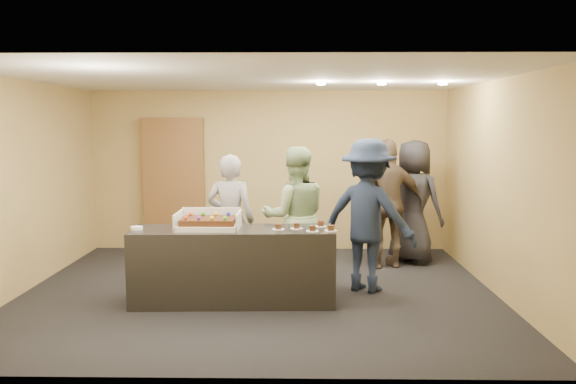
% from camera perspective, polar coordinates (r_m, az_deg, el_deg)
% --- Properties ---
extents(room, '(6.04, 6.00, 2.70)m').
position_cam_1_polar(room, '(7.08, -3.02, 0.50)').
color(room, black).
rests_on(room, ground).
extents(serving_counter, '(2.42, 0.78, 0.90)m').
position_cam_1_polar(serving_counter, '(6.82, -5.56, -7.45)').
color(serving_counter, black).
rests_on(serving_counter, floor).
extents(storage_cabinet, '(1.02, 0.15, 2.24)m').
position_cam_1_polar(storage_cabinet, '(9.71, -11.50, 0.76)').
color(storage_cabinet, brown).
rests_on(storage_cabinet, floor).
extents(cake_box, '(0.74, 0.51, 0.22)m').
position_cam_1_polar(cake_box, '(6.78, -8.05, -3.27)').
color(cake_box, white).
rests_on(cake_box, serving_counter).
extents(sheet_cake, '(0.64, 0.44, 0.12)m').
position_cam_1_polar(sheet_cake, '(6.75, -8.09, -2.90)').
color(sheet_cake, '#391E0D').
rests_on(sheet_cake, cake_box).
extents(plate_stack, '(0.14, 0.14, 0.04)m').
position_cam_1_polar(plate_stack, '(6.89, -15.13, -3.55)').
color(plate_stack, white).
rests_on(plate_stack, serving_counter).
extents(slice_a, '(0.15, 0.15, 0.07)m').
position_cam_1_polar(slice_a, '(6.64, -0.98, -3.64)').
color(slice_a, white).
rests_on(slice_a, serving_counter).
extents(slice_b, '(0.15, 0.15, 0.07)m').
position_cam_1_polar(slice_b, '(6.69, 0.89, -3.56)').
color(slice_b, white).
rests_on(slice_b, serving_counter).
extents(slice_c, '(0.15, 0.15, 0.07)m').
position_cam_1_polar(slice_c, '(6.53, 2.50, -3.82)').
color(slice_c, white).
rests_on(slice_c, serving_counter).
extents(slice_d, '(0.15, 0.15, 0.07)m').
position_cam_1_polar(slice_d, '(6.84, 3.35, -3.33)').
color(slice_d, white).
rests_on(slice_d, serving_counter).
extents(slice_e, '(0.15, 0.15, 0.07)m').
position_cam_1_polar(slice_e, '(6.56, 4.39, -3.78)').
color(slice_e, white).
rests_on(slice_e, serving_counter).
extents(person_server_grey, '(0.69, 0.50, 1.75)m').
position_cam_1_polar(person_server_grey, '(7.47, -5.85, -2.87)').
color(person_server_grey, '#97979C').
rests_on(person_server_grey, floor).
extents(person_sage_man, '(0.98, 0.81, 1.85)m').
position_cam_1_polar(person_sage_man, '(7.42, 0.71, -2.51)').
color(person_sage_man, '#94B07D').
rests_on(person_sage_man, floor).
extents(person_navy_man, '(1.46, 1.25, 1.96)m').
position_cam_1_polar(person_navy_man, '(7.25, 8.12, -2.37)').
color(person_navy_man, '#19243B').
rests_on(person_navy_man, floor).
extents(person_brown_extra, '(1.20, 0.72, 1.92)m').
position_cam_1_polar(person_brown_extra, '(8.47, 10.12, -1.19)').
color(person_brown_extra, brown).
rests_on(person_brown_extra, floor).
extents(person_dark_suit, '(1.10, 1.06, 1.90)m').
position_cam_1_polar(person_dark_suit, '(8.88, 12.61, -0.95)').
color(person_dark_suit, black).
rests_on(person_dark_suit, floor).
extents(ceiling_spotlights, '(1.72, 0.12, 0.03)m').
position_cam_1_polar(ceiling_spotlights, '(7.62, 9.50, 10.81)').
color(ceiling_spotlights, '#FFEAC6').
rests_on(ceiling_spotlights, ceiling).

